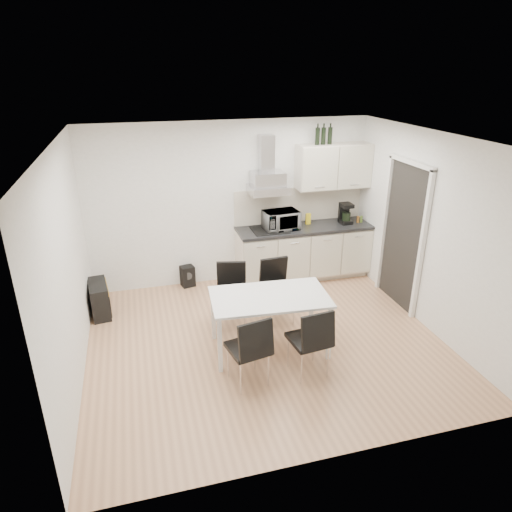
{
  "coord_description": "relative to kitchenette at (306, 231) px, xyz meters",
  "views": [
    {
      "loc": [
        -1.46,
        -4.87,
        3.36
      ],
      "look_at": [
        -0.05,
        0.3,
        1.1
      ],
      "focal_mm": 32.0,
      "sensor_mm": 36.0,
      "label": 1
    }
  ],
  "objects": [
    {
      "name": "chair_near_left",
      "position": [
        -1.61,
        -2.47,
        -0.39
      ],
      "size": [
        0.53,
        0.58,
        0.88
      ],
      "primitive_type": null,
      "rotation": [
        0.0,
        0.0,
        0.2
      ],
      "color": "black",
      "rests_on": "ground"
    },
    {
      "name": "doorway",
      "position": [
        1.02,
        -1.18,
        0.22
      ],
      "size": [
        0.08,
        1.04,
        2.1
      ],
      "primitive_type": "cube",
      "color": "white",
      "rests_on": "ground"
    },
    {
      "name": "ground",
      "position": [
        -1.19,
        -1.73,
        -0.83
      ],
      "size": [
        4.5,
        4.5,
        0.0
      ],
      "primitive_type": "plane",
      "color": "tan",
      "rests_on": "ground"
    },
    {
      "name": "chair_far_right",
      "position": [
        -0.86,
        -1.24,
        -0.39
      ],
      "size": [
        0.47,
        0.53,
        0.88
      ],
      "primitive_type": null,
      "rotation": [
        0.0,
        0.0,
        3.21
      ],
      "color": "black",
      "rests_on": "ground"
    },
    {
      "name": "chair_far_left",
      "position": [
        -1.52,
        -1.21,
        -0.39
      ],
      "size": [
        0.54,
        0.58,
        0.88
      ],
      "primitive_type": null,
      "rotation": [
        0.0,
        0.0,
        2.92
      ],
      "color": "black",
      "rests_on": "ground"
    },
    {
      "name": "guitar_amp",
      "position": [
        -3.3,
        -0.42,
        -0.59
      ],
      "size": [
        0.32,
        0.61,
        0.49
      ],
      "rotation": [
        0.0,
        0.0,
        0.12
      ],
      "color": "black",
      "rests_on": "ground"
    },
    {
      "name": "kitchenette",
      "position": [
        0.0,
        0.0,
        0.0
      ],
      "size": [
        2.22,
        0.64,
        2.52
      ],
      "color": "beige",
      "rests_on": "ground"
    },
    {
      "name": "ceiling",
      "position": [
        -1.19,
        -1.73,
        1.77
      ],
      "size": [
        4.5,
        4.5,
        0.0
      ],
      "primitive_type": "plane",
      "color": "white",
      "rests_on": "wall_back"
    },
    {
      "name": "wall_back",
      "position": [
        -1.19,
        0.27,
        0.47
      ],
      "size": [
        4.5,
        0.1,
        2.6
      ],
      "primitive_type": "cube",
      "color": "white",
      "rests_on": "ground"
    },
    {
      "name": "dining_table",
      "position": [
        -1.19,
        -1.89,
        -0.16
      ],
      "size": [
        1.49,
        0.92,
        0.75
      ],
      "rotation": [
        0.0,
        0.0,
        -0.07
      ],
      "color": "white",
      "rests_on": "ground"
    },
    {
      "name": "wall_right",
      "position": [
        1.06,
        -1.73,
        0.47
      ],
      "size": [
        0.1,
        4.0,
        2.6
      ],
      "primitive_type": "cube",
      "color": "white",
      "rests_on": "ground"
    },
    {
      "name": "floor_speaker",
      "position": [
        -1.96,
        0.17,
        -0.66
      ],
      "size": [
        0.24,
        0.23,
        0.34
      ],
      "primitive_type": "cube",
      "rotation": [
        0.0,
        0.0,
        0.23
      ],
      "color": "black",
      "rests_on": "ground"
    },
    {
      "name": "wall_left",
      "position": [
        -3.44,
        -1.73,
        0.47
      ],
      "size": [
        0.1,
        4.0,
        2.6
      ],
      "primitive_type": "cube",
      "color": "white",
      "rests_on": "ground"
    },
    {
      "name": "wall_front",
      "position": [
        -1.19,
        -3.73,
        0.47
      ],
      "size": [
        4.5,
        0.1,
        2.6
      ],
      "primitive_type": "cube",
      "color": "white",
      "rests_on": "ground"
    },
    {
      "name": "chair_near_right",
      "position": [
        -0.9,
        -2.48,
        -0.39
      ],
      "size": [
        0.5,
        0.55,
        0.88
      ],
      "primitive_type": null,
      "rotation": [
        0.0,
        0.0,
        0.12
      ],
      "color": "black",
      "rests_on": "ground"
    }
  ]
}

